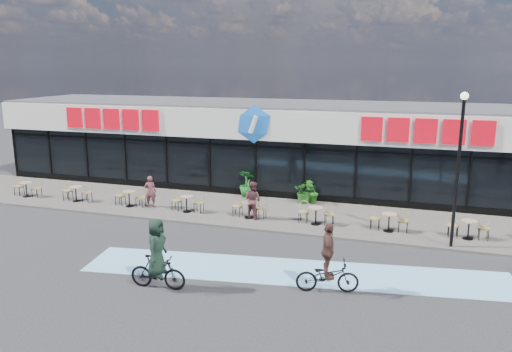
# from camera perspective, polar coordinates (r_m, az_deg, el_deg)

# --- Properties ---
(ground) EXTENTS (120.00, 120.00, 0.00)m
(ground) POSITION_cam_1_polar(r_m,az_deg,el_deg) (19.31, -6.36, -7.70)
(ground) COLOR #28282B
(ground) RESTS_ON ground
(sidewalk) EXTENTS (44.00, 5.00, 0.10)m
(sidewalk) POSITION_cam_1_polar(r_m,az_deg,el_deg) (23.25, -1.89, -3.91)
(sidewalk) COLOR #5E5853
(sidewalk) RESTS_ON ground
(bike_lane) EXTENTS (14.17, 4.13, 0.01)m
(bike_lane) POSITION_cam_1_polar(r_m,az_deg,el_deg) (16.79, 4.32, -10.86)
(bike_lane) COLOR #7EBFEE
(bike_lane) RESTS_ON ground
(building) EXTENTS (30.60, 6.57, 4.75)m
(building) POSITION_cam_1_polar(r_m,az_deg,el_deg) (27.80, 1.79, 3.70)
(building) COLOR black
(building) RESTS_ON ground
(lamp_post) EXTENTS (0.28, 0.28, 5.65)m
(lamp_post) POSITION_cam_1_polar(r_m,az_deg,el_deg) (19.16, 22.17, 1.90)
(lamp_post) COLOR black
(lamp_post) RESTS_ON sidewalk
(bistro_set_0) EXTENTS (1.54, 0.62, 0.90)m
(bistro_set_0) POSITION_cam_1_polar(r_m,az_deg,el_deg) (27.88, -24.66, -1.19)
(bistro_set_0) COLOR tan
(bistro_set_0) RESTS_ON sidewalk
(bistro_set_1) EXTENTS (1.54, 0.62, 0.90)m
(bistro_set_1) POSITION_cam_1_polar(r_m,az_deg,el_deg) (26.01, -19.77, -1.71)
(bistro_set_1) COLOR tan
(bistro_set_1) RESTS_ON sidewalk
(bistro_set_2) EXTENTS (1.54, 0.62, 0.90)m
(bistro_set_2) POSITION_cam_1_polar(r_m,az_deg,el_deg) (24.35, -14.18, -2.29)
(bistro_set_2) COLOR tan
(bistro_set_2) RESTS_ON sidewalk
(bistro_set_3) EXTENTS (1.54, 0.62, 0.90)m
(bistro_set_3) POSITION_cam_1_polar(r_m,az_deg,el_deg) (22.96, -7.84, -2.93)
(bistro_set_3) COLOR tan
(bistro_set_3) RESTS_ON sidewalk
(bistro_set_4) EXTENTS (1.54, 0.62, 0.90)m
(bistro_set_4) POSITION_cam_1_polar(r_m,az_deg,el_deg) (21.89, -0.77, -3.59)
(bistro_set_4) COLOR tan
(bistro_set_4) RESTS_ON sidewalk
(bistro_set_5) EXTENTS (1.54, 0.62, 0.90)m
(bistro_set_5) POSITION_cam_1_polar(r_m,az_deg,el_deg) (21.18, 6.90, -4.25)
(bistro_set_5) COLOR tan
(bistro_set_5) RESTS_ON sidewalk
(bistro_set_6) EXTENTS (1.54, 0.62, 0.90)m
(bistro_set_6) POSITION_cam_1_polar(r_m,az_deg,el_deg) (20.88, 14.97, -4.86)
(bistro_set_6) COLOR tan
(bistro_set_6) RESTS_ON sidewalk
(bistro_set_7) EXTENTS (1.54, 0.62, 0.90)m
(bistro_set_7) POSITION_cam_1_polar(r_m,az_deg,el_deg) (21.00, 23.11, -5.37)
(bistro_set_7) COLOR tan
(bistro_set_7) RESTS_ON sidewalk
(potted_plant_left) EXTENTS (0.81, 0.81, 1.35)m
(potted_plant_left) POSITION_cam_1_polar(r_m,az_deg,el_deg) (25.21, -1.04, -0.87)
(potted_plant_left) COLOR #19581F
(potted_plant_left) RESTS_ON sidewalk
(potted_plant_mid) EXTENTS (0.77, 0.72, 1.11)m
(potted_plant_mid) POSITION_cam_1_polar(r_m,az_deg,el_deg) (24.19, 6.39, -1.83)
(potted_plant_mid) COLOR #275E1B
(potted_plant_mid) RESTS_ON sidewalk
(potted_plant_right) EXTENTS (1.21, 1.12, 1.13)m
(potted_plant_right) POSITION_cam_1_polar(r_m,az_deg,el_deg) (24.22, 5.60, -1.77)
(potted_plant_right) COLOR #1F5B1A
(potted_plant_right) RESTS_ON sidewalk
(patron_left) EXTENTS (0.62, 0.50, 1.48)m
(patron_left) POSITION_cam_1_polar(r_m,az_deg,el_deg) (23.96, -11.98, -1.72)
(patron_left) COLOR brown
(patron_left) RESTS_ON sidewalk
(patron_right) EXTENTS (0.97, 0.86, 1.65)m
(patron_right) POSITION_cam_1_polar(r_m,az_deg,el_deg) (21.68, -0.38, -2.74)
(patron_right) COLOR #542B30
(patron_right) RESTS_ON sidewalk
(cyclist_a) EXTENTS (1.99, 1.10, 2.15)m
(cyclist_a) POSITION_cam_1_polar(r_m,az_deg,el_deg) (15.26, 8.19, -10.26)
(cyclist_a) COLOR black
(cyclist_a) RESTS_ON ground
(cyclist_c) EXTENTS (1.80, 0.91, 2.24)m
(cyclist_c) POSITION_cam_1_polar(r_m,az_deg,el_deg) (15.55, -11.23, -9.41)
(cyclist_c) COLOR black
(cyclist_c) RESTS_ON ground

